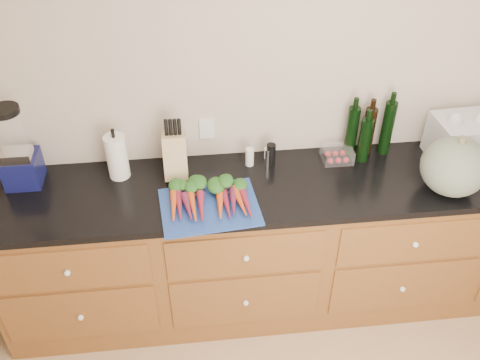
{
  "coord_description": "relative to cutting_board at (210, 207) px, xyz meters",
  "views": [
    {
      "loc": [
        -0.69,
        -0.89,
        2.75
      ],
      "look_at": [
        -0.46,
        1.2,
        1.06
      ],
      "focal_mm": 40.0,
      "sensor_mm": 36.0,
      "label": 1
    }
  ],
  "objects": [
    {
      "name": "grocery_bag",
      "position": [
        1.44,
        0.28,
        0.12
      ],
      "size": [
        0.35,
        0.29,
        0.25
      ],
      "primitive_type": null,
      "rotation": [
        0.0,
        0.0,
        0.06
      ],
      "color": "silver",
      "rests_on": "countertop"
    },
    {
      "name": "grinder_pepper",
      "position": [
        0.37,
        0.34,
        0.06
      ],
      "size": [
        0.05,
        0.05,
        0.13
      ],
      "primitive_type": "cylinder",
      "color": "black",
      "rests_on": "countertop"
    },
    {
      "name": "squash",
      "position": [
        1.26,
        0.01,
        0.15
      ],
      "size": [
        0.34,
        0.34,
        0.3
      ],
      "primitive_type": "ellipsoid",
      "color": "#596655",
      "rests_on": "countertop"
    },
    {
      "name": "paper_towel",
      "position": [
        -0.47,
        0.32,
        0.12
      ],
      "size": [
        0.11,
        0.11,
        0.25
      ],
      "primitive_type": "cylinder",
      "color": "white",
      "rests_on": "countertop"
    },
    {
      "name": "blender_appliance",
      "position": [
        -0.97,
        0.32,
        0.19
      ],
      "size": [
        0.18,
        0.18,
        0.46
      ],
      "color": "#0F124A",
      "rests_on": "countertop"
    },
    {
      "name": "bottles",
      "position": [
        0.92,
        0.37,
        0.14
      ],
      "size": [
        0.27,
        0.14,
        0.33
      ],
      "color": "black",
      "rests_on": "countertop"
    },
    {
      "name": "cabinets",
      "position": [
        0.62,
        0.16,
        -0.5
      ],
      "size": [
        3.6,
        0.64,
        0.9
      ],
      "color": "brown",
      "rests_on": "ground"
    },
    {
      "name": "tomato_box",
      "position": [
        0.74,
        0.33,
        0.03
      ],
      "size": [
        0.17,
        0.13,
        0.08
      ],
      "primitive_type": "cube",
      "color": "white",
      "rests_on": "countertop"
    },
    {
      "name": "grinder_salt",
      "position": [
        0.25,
        0.34,
        0.05
      ],
      "size": [
        0.05,
        0.05,
        0.11
      ],
      "primitive_type": "cylinder",
      "color": "white",
      "rests_on": "countertop"
    },
    {
      "name": "cutting_board",
      "position": [
        0.0,
        0.0,
        0.0
      ],
      "size": [
        0.52,
        0.42,
        0.01
      ],
      "primitive_type": "cube",
      "rotation": [
        0.0,
        0.0,
        0.09
      ],
      "color": "#204095",
      "rests_on": "countertop"
    },
    {
      "name": "knife_block",
      "position": [
        -0.16,
        0.3,
        0.12
      ],
      "size": [
        0.12,
        0.12,
        0.25
      ],
      "primitive_type": "cube",
      "color": "tan",
      "rests_on": "countertop"
    },
    {
      "name": "canister_chrome",
      "position": [
        0.35,
        0.34,
        0.04
      ],
      "size": [
        0.04,
        0.04,
        0.1
      ],
      "primitive_type": "cylinder",
      "color": "silver",
      "rests_on": "countertop"
    },
    {
      "name": "carrots",
      "position": [
        0.0,
        0.05,
        0.03
      ],
      "size": [
        0.43,
        0.32,
        0.06
      ],
      "color": "#E2521A",
      "rests_on": "cutting_board"
    },
    {
      "name": "countertop",
      "position": [
        0.62,
        0.16,
        -0.03
      ],
      "size": [
        3.64,
        0.62,
        0.04
      ],
      "primitive_type": "cube",
      "color": "black",
      "rests_on": "cabinets"
    },
    {
      "name": "wall_back",
      "position": [
        0.62,
        0.48,
        0.35
      ],
      "size": [
        4.1,
        0.05,
        2.6
      ],
      "primitive_type": "cube",
      "color": "beige",
      "rests_on": "ground"
    }
  ]
}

